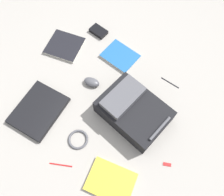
# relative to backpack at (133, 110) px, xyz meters

# --- Properties ---
(ground_plane) EXTENTS (3.45, 3.45, 0.00)m
(ground_plane) POSITION_rel_backpack_xyz_m (-0.01, -0.19, -0.07)
(ground_plane) COLOR gray
(backpack) EXTENTS (0.40, 0.47, 0.16)m
(backpack) POSITION_rel_backpack_xyz_m (0.00, 0.00, 0.00)
(backpack) COLOR black
(backpack) RESTS_ON ground_plane
(laptop) EXTENTS (0.35, 0.29, 0.03)m
(laptop) POSITION_rel_backpack_xyz_m (0.21, -0.54, -0.05)
(laptop) COLOR black
(laptop) RESTS_ON ground_plane
(book_comic) EXTENTS (0.24, 0.27, 0.02)m
(book_comic) POSITION_rel_backpack_xyz_m (-0.36, -0.23, -0.06)
(book_comic) COLOR silver
(book_comic) RESTS_ON ground_plane
(book_manual) EXTENTS (0.23, 0.24, 0.02)m
(book_manual) POSITION_rel_backpack_xyz_m (-0.29, -0.63, -0.06)
(book_manual) COLOR silver
(book_manual) RESTS_ON ground_plane
(book_blue) EXTENTS (0.19, 0.25, 0.02)m
(book_blue) POSITION_rel_backpack_xyz_m (0.41, 0.04, -0.06)
(book_blue) COLOR silver
(book_blue) RESTS_ON ground_plane
(computer_mouse) EXTENTS (0.06, 0.11, 0.04)m
(computer_mouse) POSITION_rel_backpack_xyz_m (-0.10, -0.32, -0.05)
(computer_mouse) COLOR #4C4C51
(computer_mouse) RESTS_ON ground_plane
(cable_coil) EXTENTS (0.12, 0.12, 0.01)m
(cable_coil) POSITION_rel_backpack_xyz_m (0.27, -0.23, -0.06)
(cable_coil) COLOR #4C4C51
(cable_coil) RESTS_ON ground_plane
(power_brick) EXTENTS (0.11, 0.14, 0.03)m
(power_brick) POSITION_rel_backpack_xyz_m (-0.50, -0.46, -0.05)
(power_brick) COLOR black
(power_brick) RESTS_ON ground_plane
(pen_black) EXTENTS (0.04, 0.13, 0.01)m
(pen_black) POSITION_rel_backpack_xyz_m (0.44, -0.26, -0.06)
(pen_black) COLOR red
(pen_black) RESTS_ON ground_plane
(pen_blue) EXTENTS (0.04, 0.13, 0.01)m
(pen_blue) POSITION_rel_backpack_xyz_m (-0.31, 0.15, -0.06)
(pen_blue) COLOR black
(pen_blue) RESTS_ON ground_plane
(usb_stick) EXTENTS (0.03, 0.05, 0.01)m
(usb_stick) POSITION_rel_backpack_xyz_m (0.20, 0.29, -0.06)
(usb_stick) COLOR #B21919
(usb_stick) RESTS_ON ground_plane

